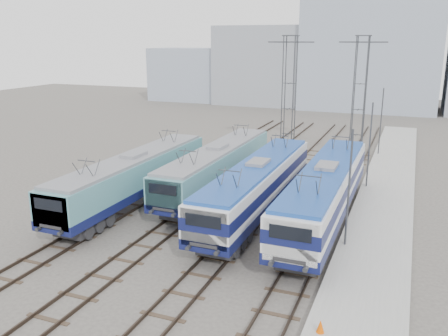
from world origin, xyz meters
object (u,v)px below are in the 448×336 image
Objects in this scene: mast_front at (349,191)px; mast_rear at (381,123)px; catenary_tower_east at (359,93)px; mast_mid at (369,147)px; catenary_tower_west at (289,92)px; locomotive_center_left at (217,166)px; safety_cone at (320,326)px; locomotive_far_left at (133,175)px; locomotive_far_right at (325,190)px; locomotive_center_right at (257,184)px.

mast_front is 24.00m from mast_rear.
catenary_tower_east is 10.69m from mast_mid.
catenary_tower_east is 1.71× the size of mast_front.
catenary_tower_west is 12.16m from mast_mid.
locomotive_center_left is 1.46× the size of catenary_tower_east.
mast_mid is 12.00m from mast_rear.
mast_mid reaches higher than locomotive_center_left.
catenary_tower_west reaches higher than safety_cone.
locomotive_far_left is at bearing 144.64° from safety_cone.
locomotive_far_right is at bearing -21.49° from locomotive_center_left.
catenary_tower_east is at bearing 56.36° from locomotive_far_left.
mast_rear reaches higher than safety_cone.
locomotive_center_right is 10.97m from mast_mid.
locomotive_far_left is 1.47× the size of catenary_tower_east.
locomotive_center_right is 19.82m from catenary_tower_east.
locomotive_far_right is at bearing 2.49° from locomotive_center_right.
catenary_tower_west is 1.71× the size of mast_rear.
locomotive_center_right is at bearing -125.61° from mast_mid.
locomotive_center_left is 18.04m from catenary_tower_east.
locomotive_far_right reaches higher than safety_cone.
locomotive_center_right is 13.94m from safety_cone.
mast_mid and mast_rear have the same top height.
catenary_tower_west is at bearing 113.27° from mast_front.
locomotive_far_right is at bearing -102.04° from mast_mid.
locomotive_far_left is 19.23m from safety_cone.
safety_cone is (0.28, -33.01, -2.92)m from mast_rear.
locomotive_center_left is 12.91m from mast_front.
mast_rear is at bearing 90.00° from mast_front.
locomotive_center_right reaches higher than locomotive_center_left.
catenary_tower_west reaches higher than mast_mid.
mast_rear is 33.14m from safety_cone.
catenary_tower_east is 31.68m from safety_cone.
mast_mid is at bearing -78.14° from catenary_tower_east.
mast_front is at bearing -84.55° from catenary_tower_east.
mast_front is at bearing -90.00° from mast_mid.
locomotive_center_left is 14.05m from catenary_tower_west.
locomotive_far_left is at bearing -110.65° from catenary_tower_west.
locomotive_far_right reaches higher than locomotive_far_left.
mast_front is (10.85, -6.87, 1.32)m from locomotive_center_left.
locomotive_far_right is 1.55× the size of catenary_tower_east.
mast_front is (8.60, -20.00, -3.14)m from catenary_tower_west.
mast_rear is at bearing 73.07° from locomotive_center_right.
locomotive_far_left is 15.55m from mast_front.
safety_cone is (11.13, -15.88, -1.61)m from locomotive_center_left.
mast_front is at bearing -26.26° from locomotive_center_right.
safety_cone is at bearing -35.36° from locomotive_far_left.
catenary_tower_west reaches higher than mast_front.
catenary_tower_east reaches higher than locomotive_center_left.
mast_mid reaches higher than locomotive_center_right.
locomotive_center_right is at bearing -177.51° from locomotive_far_right.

